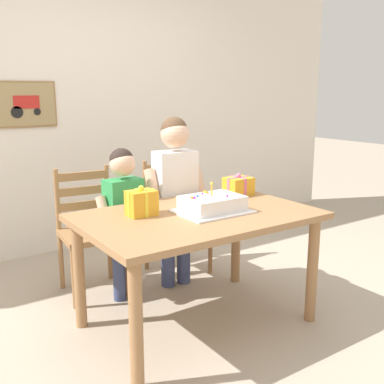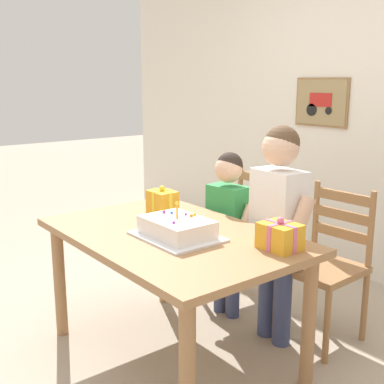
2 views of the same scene
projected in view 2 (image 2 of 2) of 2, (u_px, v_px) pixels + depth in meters
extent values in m
plane|color=tan|center=(173.00, 357.00, 2.79)|extent=(20.00, 20.00, 0.00)
cube|color=silver|center=(379.00, 112.00, 3.65)|extent=(6.40, 0.08, 2.60)
cube|color=olive|center=(321.00, 102.00, 3.98)|extent=(0.51, 0.02, 0.39)
cube|color=#9E8456|center=(321.00, 102.00, 3.98)|extent=(0.48, 0.01, 0.36)
cube|color=red|center=(320.00, 100.00, 3.97)|extent=(0.22, 0.01, 0.11)
cylinder|color=black|center=(312.00, 110.00, 4.05)|extent=(0.10, 0.01, 0.10)
cylinder|color=black|center=(328.00, 111.00, 3.92)|extent=(0.06, 0.01, 0.06)
cube|color=#9E7047|center=(172.00, 236.00, 2.63)|extent=(1.43, 0.93, 0.04)
cylinder|color=#9E7047|center=(60.00, 281.00, 2.97)|extent=(0.07, 0.07, 0.70)
cylinder|color=#9E7047|center=(187.00, 378.00, 2.00)|extent=(0.07, 0.07, 0.70)
cylinder|color=#9E7047|center=(164.00, 254.00, 3.43)|extent=(0.07, 0.07, 0.70)
cylinder|color=#9E7047|center=(309.00, 322.00, 2.46)|extent=(0.07, 0.07, 0.70)
cube|color=silver|center=(177.00, 236.00, 2.54)|extent=(0.44, 0.34, 0.01)
cube|color=white|center=(177.00, 227.00, 2.53)|extent=(0.36, 0.26, 0.09)
cylinder|color=orange|center=(177.00, 212.00, 2.52)|extent=(0.01, 0.01, 0.07)
sphere|color=yellow|center=(177.00, 203.00, 2.51)|extent=(0.02, 0.02, 0.02)
sphere|color=orange|center=(164.00, 211.00, 2.64)|extent=(0.02, 0.02, 0.02)
sphere|color=orange|center=(191.00, 216.00, 2.55)|extent=(0.02, 0.02, 0.02)
sphere|color=purple|center=(164.00, 212.00, 2.62)|extent=(0.02, 0.02, 0.02)
sphere|color=purple|center=(174.00, 222.00, 2.43)|extent=(0.02, 0.02, 0.02)
sphere|color=purple|center=(186.00, 214.00, 2.58)|extent=(0.01, 0.01, 0.01)
sphere|color=blue|center=(172.00, 213.00, 2.60)|extent=(0.02, 0.02, 0.02)
sphere|color=yellow|center=(195.00, 215.00, 2.57)|extent=(0.02, 0.02, 0.02)
cube|color=gold|center=(280.00, 236.00, 2.36)|extent=(0.19, 0.15, 0.13)
cube|color=#DB668E|center=(280.00, 236.00, 2.36)|extent=(0.19, 0.02, 0.13)
cube|color=#DB668E|center=(280.00, 236.00, 2.36)|extent=(0.02, 0.16, 0.13)
sphere|color=#DB668E|center=(280.00, 221.00, 2.34)|extent=(0.04, 0.04, 0.04)
cube|color=gold|center=(162.00, 203.00, 2.94)|extent=(0.17, 0.13, 0.15)
cube|color=yellow|center=(162.00, 203.00, 2.94)|extent=(0.18, 0.02, 0.16)
cube|color=yellow|center=(162.00, 203.00, 2.94)|extent=(0.02, 0.13, 0.16)
sphere|color=yellow|center=(162.00, 189.00, 2.92)|extent=(0.04, 0.04, 0.04)
cube|color=#996B42|center=(235.00, 237.00, 3.46)|extent=(0.46, 0.46, 0.04)
cylinder|color=#996B42|center=(228.00, 284.00, 3.26)|extent=(0.04, 0.04, 0.43)
cylinder|color=#996B42|center=(197.00, 266.00, 3.57)|extent=(0.04, 0.04, 0.43)
cylinder|color=#996B42|center=(272.00, 272.00, 3.46)|extent=(0.04, 0.04, 0.43)
cylinder|color=#996B42|center=(239.00, 256.00, 3.77)|extent=(0.04, 0.04, 0.43)
cylinder|color=#996B42|center=(275.00, 206.00, 3.35)|extent=(0.04, 0.04, 0.45)
cylinder|color=#996B42|center=(240.00, 195.00, 3.67)|extent=(0.04, 0.04, 0.45)
cube|color=#996B42|center=(256.00, 209.00, 3.52)|extent=(0.36, 0.06, 0.06)
cube|color=#996B42|center=(257.00, 194.00, 3.50)|extent=(0.36, 0.06, 0.06)
cube|color=#996B42|center=(257.00, 179.00, 3.48)|extent=(0.36, 0.06, 0.06)
cube|color=#996B42|center=(321.00, 268.00, 2.90)|extent=(0.44, 0.44, 0.04)
cylinder|color=#996B42|center=(327.00, 327.00, 2.69)|extent=(0.04, 0.04, 0.43)
cylinder|color=#996B42|center=(273.00, 304.00, 2.97)|extent=(0.04, 0.04, 0.43)
cylinder|color=#996B42|center=(365.00, 307.00, 2.93)|extent=(0.04, 0.04, 0.43)
cylinder|color=#996B42|center=(312.00, 287.00, 3.21)|extent=(0.04, 0.04, 0.43)
cylinder|color=#996B42|center=(371.00, 229.00, 2.82)|extent=(0.04, 0.04, 0.45)
cylinder|color=#996B42|center=(316.00, 216.00, 3.10)|extent=(0.04, 0.04, 0.45)
cube|color=#996B42|center=(341.00, 233.00, 2.98)|extent=(0.36, 0.04, 0.06)
cube|color=#996B42|center=(343.00, 215.00, 2.95)|extent=(0.36, 0.04, 0.06)
cube|color=#996B42|center=(344.00, 197.00, 2.93)|extent=(0.36, 0.04, 0.06)
cylinder|color=#38426B|center=(282.00, 306.00, 2.88)|extent=(0.10, 0.10, 0.49)
cylinder|color=#38426B|center=(267.00, 297.00, 2.99)|extent=(0.10, 0.10, 0.49)
cube|color=white|center=(278.00, 218.00, 2.82)|extent=(0.31, 0.21, 0.55)
cylinder|color=#E0B293|center=(297.00, 230.00, 2.65)|extent=(0.10, 0.24, 0.37)
cylinder|color=#E0B293|center=(251.00, 214.00, 2.96)|extent=(0.10, 0.24, 0.37)
sphere|color=#E0B293|center=(281.00, 148.00, 2.73)|extent=(0.21, 0.21, 0.21)
sphere|color=brown|center=(282.00, 143.00, 2.73)|extent=(0.20, 0.20, 0.20)
cylinder|color=#38426B|center=(233.00, 287.00, 3.23)|extent=(0.09, 0.09, 0.41)
cylinder|color=#38426B|center=(220.00, 282.00, 3.31)|extent=(0.09, 0.09, 0.41)
cube|color=#2D934C|center=(228.00, 221.00, 3.17)|extent=(0.27, 0.18, 0.47)
cylinder|color=#E0B293|center=(243.00, 230.00, 3.04)|extent=(0.08, 0.20, 0.31)
cylinder|color=#E0B293|center=(207.00, 219.00, 3.27)|extent=(0.08, 0.20, 0.31)
sphere|color=#E0B293|center=(229.00, 169.00, 3.09)|extent=(0.18, 0.18, 0.18)
sphere|color=#2D231E|center=(230.00, 165.00, 3.10)|extent=(0.17, 0.17, 0.17)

